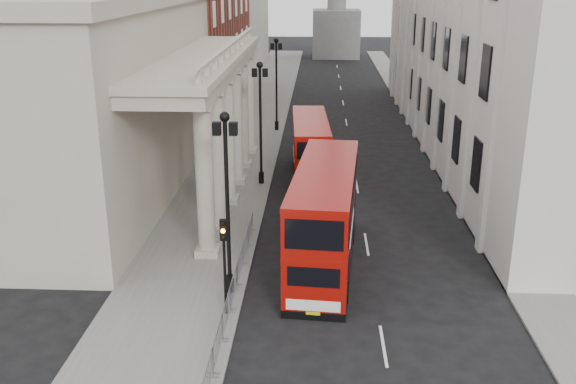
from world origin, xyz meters
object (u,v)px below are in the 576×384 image
(lamp_post_north, at_px, (276,78))
(bus_near, at_px, (325,215))
(lamp_post_south, at_px, (227,192))
(bus_far, at_px, (310,148))
(pedestrian_a, at_px, (221,185))
(pedestrian_c, at_px, (207,187))
(pedestrian_b, at_px, (208,186))
(lamp_post_mid, at_px, (260,115))
(traffic_light, at_px, (224,249))

(lamp_post_north, xyz_separation_m, bus_near, (4.28, -28.51, -2.31))
(lamp_post_south, distance_m, bus_far, 18.20)
(lamp_post_south, xyz_separation_m, pedestrian_a, (-2.29, 12.60, -3.83))
(pedestrian_a, distance_m, pedestrian_c, 0.93)
(bus_near, distance_m, pedestrian_b, 11.65)
(bus_near, bearing_deg, pedestrian_c, 135.12)
(bus_far, height_order, pedestrian_b, bus_far)
(lamp_post_mid, bearing_deg, lamp_post_north, 90.00)
(bus_near, bearing_deg, lamp_post_north, 103.32)
(lamp_post_mid, relative_size, bus_near, 0.71)
(traffic_light, xyz_separation_m, pedestrian_c, (-3.25, 14.26, -2.10))
(lamp_post_south, height_order, pedestrian_b, lamp_post_south)
(pedestrian_b, height_order, pedestrian_c, pedestrian_b)
(pedestrian_a, bearing_deg, lamp_post_north, 85.47)
(pedestrian_c, bearing_deg, bus_far, 63.08)
(lamp_post_north, xyz_separation_m, pedestrian_b, (-3.07, -19.61, -3.88))
(lamp_post_north, height_order, pedestrian_c, lamp_post_north)
(bus_near, bearing_deg, bus_far, 98.59)
(lamp_post_south, distance_m, traffic_light, 2.71)
(pedestrian_a, bearing_deg, pedestrian_c, -155.32)
(lamp_post_north, xyz_separation_m, pedestrian_c, (-3.15, -19.76, -3.90))
(bus_far, relative_size, pedestrian_a, 5.18)
(pedestrian_b, bearing_deg, bus_near, 124.46)
(lamp_post_north, relative_size, pedestrian_c, 4.67)
(lamp_post_north, bearing_deg, lamp_post_mid, -90.00)
(lamp_post_mid, height_order, pedestrian_a, lamp_post_mid)
(bus_near, bearing_deg, lamp_post_mid, 113.68)
(lamp_post_mid, distance_m, pedestrian_c, 6.27)
(pedestrian_a, distance_m, pedestrian_b, 0.81)
(bus_far, distance_m, pedestrian_b, 8.40)
(bus_far, bearing_deg, bus_near, -89.22)
(lamp_post_north, height_order, traffic_light, lamp_post_north)
(pedestrian_b, bearing_deg, pedestrian_c, 56.98)
(lamp_post_south, bearing_deg, bus_near, 39.21)
(pedestrian_a, bearing_deg, lamp_post_south, -77.49)
(lamp_post_north, bearing_deg, lamp_post_south, -90.00)
(lamp_post_south, xyz_separation_m, lamp_post_north, (0.00, 32.00, 0.00))
(bus_near, xyz_separation_m, pedestrian_c, (-7.43, 8.75, -1.59))
(lamp_post_mid, relative_size, pedestrian_b, 4.58)
(lamp_post_south, bearing_deg, bus_far, 79.31)
(lamp_post_mid, xyz_separation_m, pedestrian_c, (-3.15, -3.76, -3.90))
(lamp_post_mid, bearing_deg, pedestrian_c, -129.94)
(traffic_light, distance_m, pedestrian_b, 14.90)
(bus_far, bearing_deg, traffic_light, -102.35)
(pedestrian_a, bearing_deg, pedestrian_b, -163.00)
(lamp_post_south, height_order, lamp_post_mid, same)
(lamp_post_south, distance_m, bus_near, 5.99)
(lamp_post_south, bearing_deg, pedestrian_b, 103.91)
(lamp_post_north, height_order, bus_near, lamp_post_north)
(lamp_post_mid, relative_size, pedestrian_a, 4.32)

